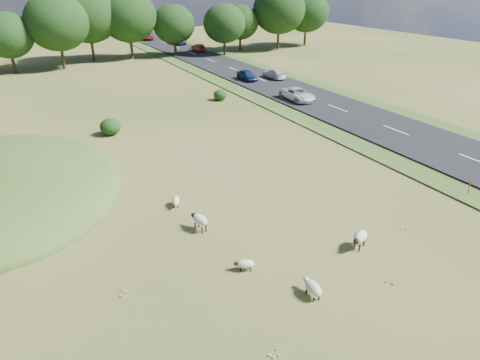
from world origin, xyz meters
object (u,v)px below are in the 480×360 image
(sheep_1, at_px, (200,220))
(car_6, at_px, (247,75))
(car_7, at_px, (178,40))
(sheep_0, at_px, (245,264))
(sheep_2, at_px, (313,287))
(car_2, at_px, (298,94))
(sheep_3, at_px, (360,237))
(sheep_4, at_px, (176,201))
(car_0, at_px, (274,74))
(car_1, at_px, (198,48))
(car_4, at_px, (146,37))
(marker_post, at_px, (469,187))

(sheep_1, xyz_separation_m, car_6, (20.09, 30.99, 0.24))
(car_6, bearing_deg, car_7, 83.95)
(car_6, bearing_deg, sheep_0, -119.05)
(sheep_2, height_order, car_2, car_2)
(sheep_1, relative_size, sheep_2, 1.07)
(sheep_3, height_order, sheep_4, sheep_3)
(sheep_2, xyz_separation_m, car_0, (21.68, 37.61, 0.41))
(car_1, bearing_deg, sheep_3, 74.36)
(car_4, bearing_deg, car_7, -67.68)
(sheep_1, height_order, car_1, car_1)
(sheep_2, relative_size, car_6, 0.33)
(marker_post, xyz_separation_m, sheep_1, (-16.76, 4.28, 0.06))
(sheep_1, distance_m, sheep_4, 3.21)
(marker_post, distance_m, car_6, 35.43)
(sheep_3, height_order, car_4, car_4)
(car_1, distance_m, car_4, 19.98)
(sheep_4, distance_m, car_6, 34.44)
(sheep_0, distance_m, sheep_4, 7.56)
(sheep_0, relative_size, sheep_1, 0.77)
(sheep_2, relative_size, car_2, 0.27)
(marker_post, xyz_separation_m, sheep_4, (-16.99, 7.47, -0.21))
(sheep_2, distance_m, sheep_4, 10.78)
(sheep_3, distance_m, car_4, 82.68)
(sheep_3, relative_size, car_2, 0.29)
(sheep_0, xyz_separation_m, sheep_3, (6.08, -1.14, 0.30))
(sheep_2, distance_m, car_1, 67.37)
(sheep_3, bearing_deg, car_6, -136.69)
(marker_post, xyz_separation_m, sheep_0, (-16.29, -0.05, -0.23))
(sheep_1, relative_size, car_4, 0.29)
(sheep_0, height_order, sheep_3, sheep_3)
(sheep_2, bearing_deg, car_7, -12.33)
(sheep_2, bearing_deg, sheep_3, -63.09)
(sheep_0, relative_size, car_1, 0.27)
(sheep_2, distance_m, sheep_3, 4.72)
(sheep_3, relative_size, car_6, 0.36)
(marker_post, bearing_deg, car_4, 87.62)
(sheep_0, xyz_separation_m, car_2, (19.62, 23.75, 0.54))
(car_6, xyz_separation_m, car_7, (3.80, 35.85, 0.11))
(sheep_0, xyz_separation_m, sheep_4, (-0.70, 7.52, 0.02))
(sheep_0, bearing_deg, sheep_2, 146.26)
(marker_post, distance_m, sheep_4, 18.56)
(marker_post, bearing_deg, sheep_2, -168.26)
(car_2, distance_m, car_7, 47.57)
(sheep_0, relative_size, sheep_3, 0.76)
(car_0, bearing_deg, sheep_1, 51.75)
(sheep_4, xyz_separation_m, car_1, (24.12, 53.29, 0.49))
(sheep_0, xyz_separation_m, car_7, (23.42, 71.17, 0.65))
(car_6, relative_size, car_7, 0.73)
(car_4, height_order, car_6, car_6)
(sheep_3, bearing_deg, car_4, -125.74)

